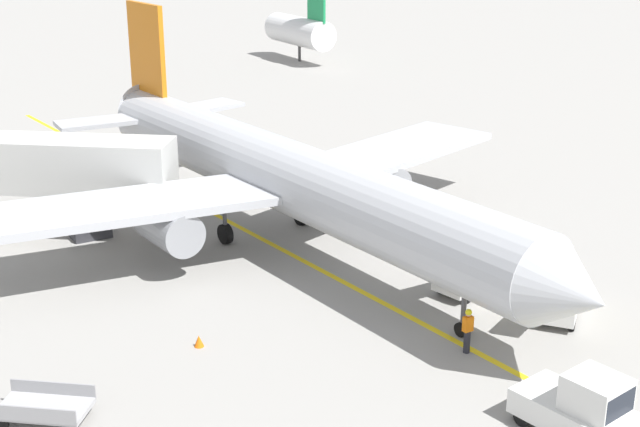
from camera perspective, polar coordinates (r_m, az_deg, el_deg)
ground_plane at (r=33.98m, az=7.15°, el=-7.13°), size 300.00×300.00×0.00m
taxi_line_yellow at (r=37.30m, az=1.59°, el=-4.50°), size 8.28×79.63×0.01m
airliner at (r=40.64m, az=-2.61°, el=2.62°), size 28.47×35.34×10.10m
jet_bridge at (r=44.06m, az=-18.90°, el=3.07°), size 11.64×9.80×4.85m
pushback_tug at (r=27.68m, az=16.68°, el=-12.04°), size 2.42×3.85×2.20m
baggage_tug_near_wing at (r=41.58m, az=8.32°, el=-0.80°), size 2.49×2.70×2.10m
belt_loader_forward_hold at (r=35.40m, az=15.34°, el=-5.20°), size 4.70×4.08×2.59m
belt_loader_aft_hold at (r=36.83m, az=9.94°, el=-3.81°), size 5.16×2.28×2.59m
baggage_cart_empty_trailing at (r=28.87m, az=-17.59°, el=-11.97°), size 3.44×2.98×0.94m
ground_crew_marshaller at (r=31.69m, az=9.59°, el=-7.45°), size 0.36×0.24×1.70m
safety_cone_nose_left at (r=32.27m, az=-7.89°, el=-8.22°), size 0.36×0.36×0.44m
distant_aircraft_mid_left at (r=92.78m, az=-1.32°, el=11.84°), size 3.00×10.10×8.80m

